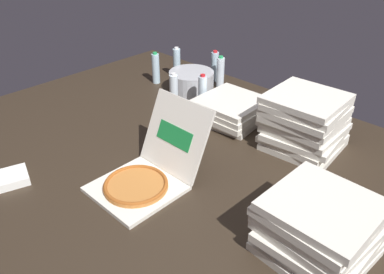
% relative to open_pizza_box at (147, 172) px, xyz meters
% --- Properties ---
extents(ground_plane, '(3.20, 2.40, 0.02)m').
position_rel_open_pizza_box_xyz_m(ground_plane, '(0.01, 0.22, -0.08)').
color(ground_plane, '#2D2319').
extents(open_pizza_box, '(0.39, 0.56, 0.38)m').
position_rel_open_pizza_box_xyz_m(open_pizza_box, '(0.00, 0.00, 0.00)').
color(open_pizza_box, silver).
rests_on(open_pizza_box, ground_plane).
extents(pizza_stack_left_far, '(0.45, 0.44, 0.33)m').
position_rel_open_pizza_box_xyz_m(pizza_stack_left_far, '(0.38, 0.86, 0.09)').
color(pizza_stack_left_far, silver).
rests_on(pizza_stack_left_far, ground_plane).
extents(pizza_stack_right_far, '(0.43, 0.44, 0.25)m').
position_rel_open_pizza_box_xyz_m(pizza_stack_right_far, '(0.83, 0.18, 0.06)').
color(pizza_stack_right_far, silver).
rests_on(pizza_stack_right_far, ground_plane).
extents(pizza_stack_right_mid, '(0.43, 0.44, 0.15)m').
position_rel_open_pizza_box_xyz_m(pizza_stack_right_mid, '(-0.13, 0.83, 0.00)').
color(pizza_stack_right_mid, silver).
rests_on(pizza_stack_right_mid, ground_plane).
extents(ice_bucket, '(0.34, 0.34, 0.16)m').
position_rel_open_pizza_box_xyz_m(ice_bucket, '(-0.63, 0.98, 0.01)').
color(ice_bucket, '#B7BABF').
rests_on(ice_bucket, ground_plane).
extents(water_bottle_0, '(0.06, 0.06, 0.25)m').
position_rel_open_pizza_box_xyz_m(water_bottle_0, '(-0.38, 0.83, 0.05)').
color(water_bottle_0, silver).
rests_on(water_bottle_0, ground_plane).
extents(water_bottle_1, '(0.06, 0.06, 0.25)m').
position_rel_open_pizza_box_xyz_m(water_bottle_1, '(-0.95, 0.90, 0.05)').
color(water_bottle_1, silver).
rests_on(water_bottle_1, ground_plane).
extents(water_bottle_2, '(0.06, 0.06, 0.25)m').
position_rel_open_pizza_box_xyz_m(water_bottle_2, '(-0.53, 1.19, 0.05)').
color(water_bottle_2, white).
rests_on(water_bottle_2, ground_plane).
extents(water_bottle_3, '(0.06, 0.06, 0.25)m').
position_rel_open_pizza_box_xyz_m(water_bottle_3, '(-0.92, 1.10, 0.05)').
color(water_bottle_3, silver).
rests_on(water_bottle_3, ground_plane).
extents(water_bottle_4, '(0.06, 0.06, 0.25)m').
position_rel_open_pizza_box_xyz_m(water_bottle_4, '(-0.54, 0.70, 0.05)').
color(water_bottle_4, white).
rests_on(water_bottle_4, ground_plane).
extents(water_bottle_5, '(0.06, 0.06, 0.25)m').
position_rel_open_pizza_box_xyz_m(water_bottle_5, '(-0.65, 1.26, 0.05)').
color(water_bottle_5, silver).
rests_on(water_bottle_5, ground_plane).
extents(napkin_pile, '(0.20, 0.20, 0.04)m').
position_rel_open_pizza_box_xyz_m(napkin_pile, '(-0.51, -0.47, -0.05)').
color(napkin_pile, white).
rests_on(napkin_pile, ground_plane).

